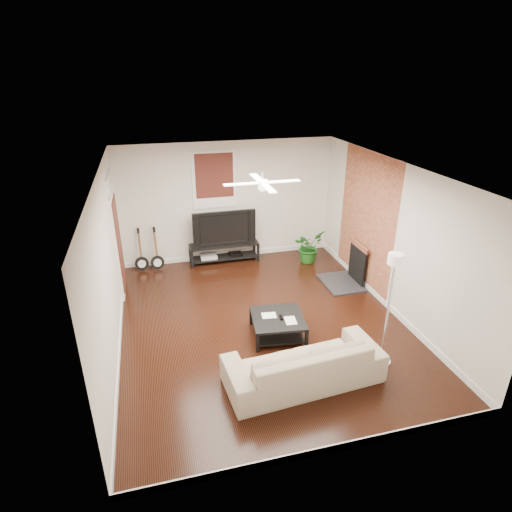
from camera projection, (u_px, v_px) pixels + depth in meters
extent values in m
cube|color=black|center=(261.00, 322.00, 7.74)|extent=(5.00, 6.00, 0.01)
cube|color=white|center=(262.00, 170.00, 6.59)|extent=(5.00, 6.00, 0.01)
cube|color=silver|center=(228.00, 202.00, 9.81)|extent=(5.00, 0.01, 2.80)
cube|color=silver|center=(336.00, 360.00, 4.51)|extent=(5.00, 0.01, 2.80)
cube|color=silver|center=(108.00, 268.00, 6.59)|extent=(0.01, 6.00, 2.80)
cube|color=silver|center=(393.00, 238.00, 7.74)|extent=(0.01, 6.00, 2.80)
cube|color=#A04D33|center=(366.00, 221.00, 8.62)|extent=(0.02, 2.20, 2.80)
cube|color=black|center=(349.00, 264.00, 8.94)|extent=(0.80, 1.10, 0.92)
cube|color=#401311|center=(214.00, 180.00, 9.49)|extent=(1.00, 0.06, 1.30)
cube|color=white|center=(117.00, 234.00, 8.33)|extent=(0.08, 1.00, 2.50)
cube|color=black|center=(224.00, 252.00, 10.06)|extent=(1.63, 0.44, 0.46)
imported|color=black|center=(223.00, 227.00, 9.81)|extent=(1.46, 0.19, 0.84)
cube|color=black|center=(278.00, 326.00, 7.27)|extent=(0.97, 0.97, 0.37)
imported|color=tan|center=(304.00, 362.00, 6.14)|extent=(2.38, 1.09, 0.67)
imported|color=#1C5F1B|center=(308.00, 247.00, 9.99)|extent=(0.91, 0.88, 0.77)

